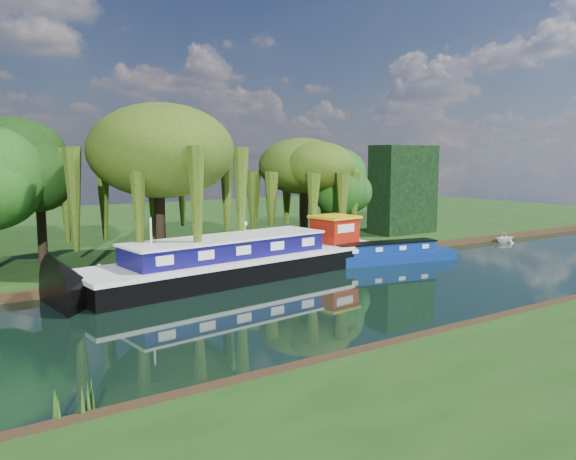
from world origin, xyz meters
TOP-DOWN VIEW (x-y plane):
  - ground at (0.00, 0.00)m, footprint 120.00×120.00m
  - far_bank at (0.00, 34.00)m, footprint 120.00×52.00m
  - dutch_barge at (-1.50, 6.84)m, footprint 20.91×7.00m
  - narrowboat at (9.09, 5.58)m, footprint 11.10×3.83m
  - red_dinghy at (-9.15, 5.17)m, footprint 3.27×2.75m
  - white_cruiser at (24.35, 6.85)m, footprint 2.33×2.11m
  - willow_left at (-5.11, 11.78)m, footprint 8.28×8.28m
  - willow_right at (7.37, 13.25)m, footprint 6.26×6.26m
  - tree_far_mid at (-11.55, 16.39)m, footprint 5.30×5.30m
  - tree_far_right at (10.99, 12.41)m, footprint 3.97×3.97m
  - conifer_hedge at (19.00, 14.00)m, footprint 6.00×3.00m
  - lamppost at (0.50, 10.50)m, footprint 0.36×0.36m
  - mooring_posts at (-0.50, 8.40)m, footprint 19.16×0.16m
  - reeds_near at (6.87, -7.57)m, footprint 33.70×1.50m

SIDE VIEW (x-z plane):
  - ground at x=0.00m, z-range 0.00..0.00m
  - red_dinghy at x=-9.15m, z-range -0.29..0.29m
  - white_cruiser at x=24.35m, z-range -0.54..0.54m
  - far_bank at x=0.00m, z-range 0.00..0.45m
  - reeds_near at x=6.87m, z-range 0.00..1.10m
  - narrowboat at x=9.09m, z-range -0.23..1.37m
  - mooring_posts at x=-0.50m, z-range 0.45..1.45m
  - dutch_barge at x=-1.50m, z-range -1.09..3.24m
  - lamppost at x=0.50m, z-range 1.14..3.70m
  - conifer_hedge at x=19.00m, z-range 0.45..8.45m
  - tree_far_right at x=10.99m, z-range 1.69..8.19m
  - willow_right at x=7.37m, z-range 2.20..9.83m
  - tree_far_mid at x=-11.55m, z-range 2.09..10.77m
  - willow_left at x=-5.11m, z-range 2.70..12.62m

